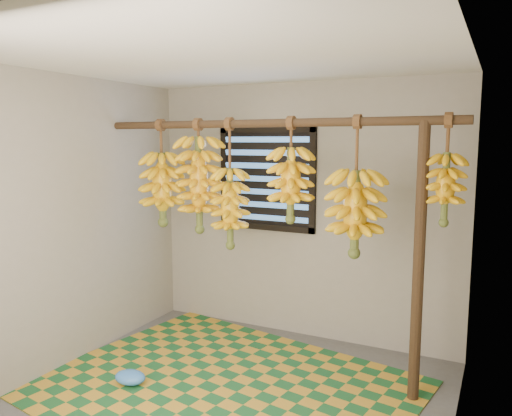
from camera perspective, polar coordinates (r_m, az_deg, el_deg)
The scene contains 16 objects.
floor at distance 3.82m, azimuth -3.97°, elevation -21.67°, with size 3.00×3.00×0.01m, color #515151.
ceiling at distance 3.37m, azimuth -4.37°, elevation 16.90°, with size 3.00×3.00×0.01m, color silver.
wall_back at distance 4.73m, azimuth 5.18°, elevation -0.41°, with size 3.00×0.01×2.40m, color gray.
wall_left at distance 4.35m, azimuth -21.50°, elevation -1.64°, with size 0.01×3.00×2.40m, color gray.
wall_right at distance 2.94m, azimuth 22.11°, elevation -5.95°, with size 0.01×3.00×2.40m, color gray.
window at distance 4.81m, azimuth 1.20°, elevation 3.35°, with size 1.00×0.04×1.00m.
hanging_pole at distance 3.95m, azimuth 0.99°, elevation 9.66°, with size 0.06×0.06×3.00m, color #3F2917.
support_post at distance 3.70m, azimuth 18.09°, elevation -6.23°, with size 0.08×0.08×2.00m, color #3F2917.
woven_mat at distance 4.04m, azimuth -3.97°, elevation -19.70°, with size 2.69×2.15×0.01m, color #195728.
plastic_bag at distance 4.16m, azimuth -14.19°, elevation -18.25°, with size 0.25×0.18×0.10m, color #3A7DD9.
banana_bunch_a at distance 4.49m, azimuth -10.66°, elevation 2.18°, with size 0.36×0.36×0.93m.
banana_bunch_b at distance 4.26m, azimuth -6.53°, elevation 2.68°, with size 0.39×0.39×0.96m.
banana_bunch_c at distance 4.13m, azimuth -2.98°, elevation 0.01°, with size 0.30×0.30×1.07m.
banana_bunch_d at distance 3.87m, azimuth 3.98°, elevation 2.68°, with size 0.34×0.34×0.81m.
banana_bunch_e at distance 3.72m, azimuth 11.27°, elevation -0.59°, with size 0.40×0.40×1.03m.
banana_bunch_f at distance 3.59m, azimuth 20.82°, elevation 2.06°, with size 0.26×0.26×0.76m.
Camera 1 is at (1.70, -2.86, 1.86)m, focal length 35.00 mm.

